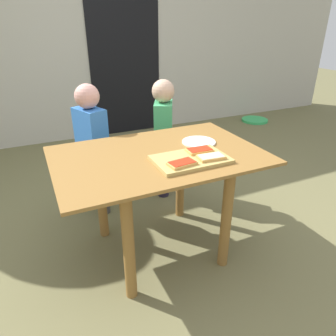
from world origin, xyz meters
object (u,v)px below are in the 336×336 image
(child_left, at_px, (92,142))
(pizza_slice_near_left, at_px, (182,163))
(dining_table, at_px, (159,175))
(pizza_slice_far_right, at_px, (200,150))
(garden_hose_coil, at_px, (255,120))
(cutting_board, at_px, (191,159))
(pizza_slice_near_right, at_px, (211,157))
(plate_white_right, at_px, (199,142))
(child_right, at_px, (163,131))

(child_left, bearing_deg, pizza_slice_near_left, -71.45)
(dining_table, bearing_deg, pizza_slice_far_right, -27.42)
(garden_hose_coil, bearing_deg, pizza_slice_far_right, -136.07)
(cutting_board, bearing_deg, dining_table, 126.61)
(dining_table, distance_m, child_left, 0.69)
(pizza_slice_near_right, xyz_separation_m, plate_white_right, (0.08, 0.28, -0.02))
(child_left, bearing_deg, child_right, 3.96)
(cutting_board, height_order, plate_white_right, cutting_board)
(pizza_slice_far_right, height_order, child_left, child_left)
(child_left, height_order, child_right, child_left)
(pizza_slice_near_left, xyz_separation_m, pizza_slice_near_right, (0.18, 0.01, 0.00))
(child_left, bearing_deg, garden_hose_coil, 27.40)
(pizza_slice_near_right, xyz_separation_m, child_right, (0.12, 0.90, -0.15))
(dining_table, relative_size, garden_hose_coil, 3.12)
(cutting_board, xyz_separation_m, child_right, (0.21, 0.85, -0.13))
(dining_table, bearing_deg, cutting_board, -53.39)
(pizza_slice_near_right, bearing_deg, dining_table, 134.72)
(pizza_slice_far_right, xyz_separation_m, child_left, (-0.46, 0.75, -0.14))
(pizza_slice_near_right, distance_m, plate_white_right, 0.29)
(dining_table, distance_m, child_right, 0.76)
(dining_table, height_order, pizza_slice_near_left, pizza_slice_near_left)
(plate_white_right, bearing_deg, child_right, 86.96)
(garden_hose_coil, bearing_deg, plate_white_right, -137.20)
(dining_table, distance_m, pizza_slice_far_right, 0.29)
(pizza_slice_near_left, distance_m, child_right, 0.97)
(pizza_slice_far_right, xyz_separation_m, plate_white_right, (0.09, 0.17, -0.02))
(dining_table, distance_m, plate_white_right, 0.34)
(pizza_slice_near_left, bearing_deg, dining_table, 99.33)
(cutting_board, height_order, pizza_slice_near_left, pizza_slice_near_left)
(dining_table, bearing_deg, pizza_slice_near_left, -80.67)
(dining_table, bearing_deg, child_right, 63.86)
(pizza_slice_near_right, xyz_separation_m, pizza_slice_far_right, (-0.01, 0.11, 0.00))
(pizza_slice_far_right, distance_m, child_left, 0.89)
(pizza_slice_near_right, height_order, garden_hose_coil, pizza_slice_near_right)
(child_right, bearing_deg, pizza_slice_near_left, -108.15)
(plate_white_right, bearing_deg, dining_table, -168.78)
(cutting_board, distance_m, pizza_slice_far_right, 0.11)
(plate_white_right, xyz_separation_m, child_right, (0.03, 0.62, -0.12))
(pizza_slice_near_right, relative_size, plate_white_right, 0.73)
(garden_hose_coil, bearing_deg, child_left, -152.60)
(child_left, bearing_deg, pizza_slice_near_right, -61.30)
(cutting_board, relative_size, plate_white_right, 1.93)
(cutting_board, distance_m, child_left, 0.90)
(pizza_slice_near_right, relative_size, child_right, 0.16)
(cutting_board, bearing_deg, pizza_slice_far_right, 32.24)
(cutting_board, height_order, child_right, child_right)
(cutting_board, xyz_separation_m, pizza_slice_far_right, (0.09, 0.06, 0.02))
(pizza_slice_near_left, bearing_deg, plate_white_right, 47.21)
(dining_table, xyz_separation_m, garden_hose_coil, (2.44, 2.04, -0.53))
(dining_table, relative_size, pizza_slice_near_left, 7.70)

